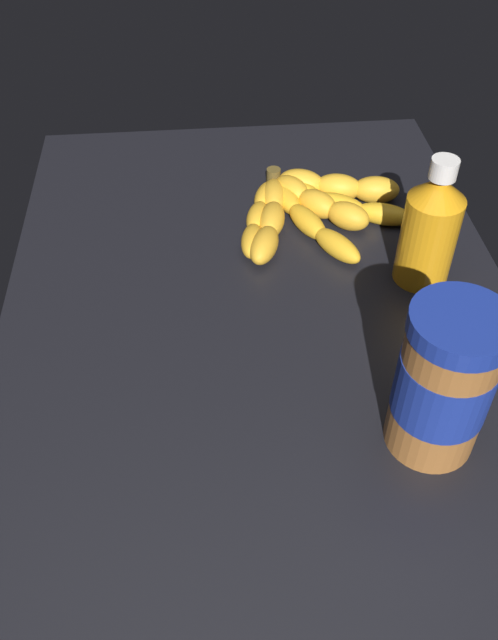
% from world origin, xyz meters
% --- Properties ---
extents(ground_plane, '(0.95, 0.61, 0.03)m').
position_xyz_m(ground_plane, '(0.00, 0.00, -0.02)').
color(ground_plane, black).
extents(banana_bunch, '(0.21, 0.24, 0.04)m').
position_xyz_m(banana_bunch, '(0.22, -0.08, 0.02)').
color(banana_bunch, gold).
rests_on(banana_bunch, ground_plane).
extents(peanut_butter_jar, '(0.09, 0.09, 0.16)m').
position_xyz_m(peanut_butter_jar, '(-0.16, -0.14, 0.08)').
color(peanut_butter_jar, '#9E602D').
rests_on(peanut_butter_jar, ground_plane).
extents(honey_bottle, '(0.07, 0.07, 0.16)m').
position_xyz_m(honey_bottle, '(0.08, -0.20, 0.07)').
color(honey_bottle, orange).
rests_on(honey_bottle, ground_plane).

